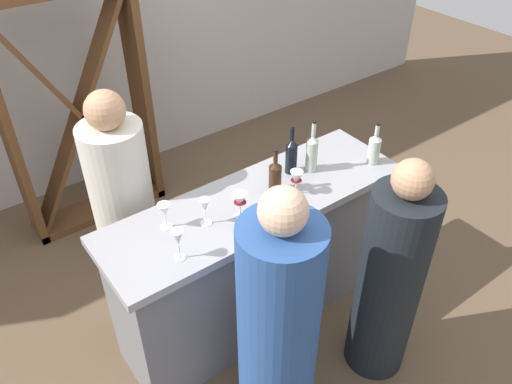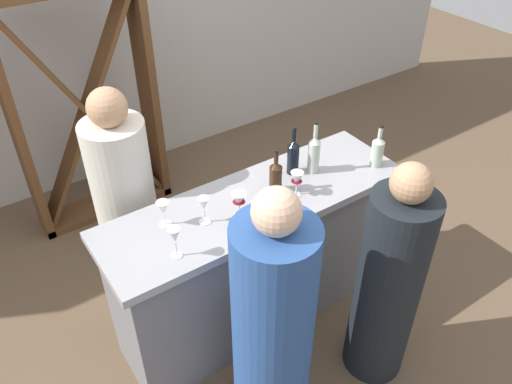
{
  "view_description": "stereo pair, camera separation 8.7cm",
  "coord_description": "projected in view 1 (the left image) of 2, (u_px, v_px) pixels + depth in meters",
  "views": [
    {
      "loc": [
        -1.34,
        -1.82,
        2.77
      ],
      "look_at": [
        0.0,
        0.0,
        1.03
      ],
      "focal_mm": 36.21,
      "sensor_mm": 36.0,
      "label": 1
    },
    {
      "loc": [
        -1.27,
        -1.87,
        2.77
      ],
      "look_at": [
        0.0,
        0.0,
        1.03
      ],
      "focal_mm": 36.21,
      "sensor_mm": 36.0,
      "label": 2
    }
  ],
  "objects": [
    {
      "name": "wine_bottle_center_clear_pale",
      "position": [
        312.0,
        152.0,
        3.04
      ],
      "size": [
        0.07,
        0.07,
        0.34
      ],
      "color": "#B7C6B2",
      "rests_on": "bar_counter"
    },
    {
      "name": "wine_bottle_leftmost_amber_brown",
      "position": [
        275.0,
        176.0,
        2.88
      ],
      "size": [
        0.07,
        0.07,
        0.28
      ],
      "color": "#331E0F",
      "rests_on": "bar_counter"
    },
    {
      "name": "wine_glass_near_center",
      "position": [
        296.0,
        179.0,
        2.86
      ],
      "size": [
        0.07,
        0.07,
        0.15
      ],
      "color": "white",
      "rests_on": "bar_counter"
    },
    {
      "name": "wine_bottle_second_right_clear_pale",
      "position": [
        374.0,
        148.0,
        3.11
      ],
      "size": [
        0.08,
        0.08,
        0.28
      ],
      "color": "#B7C6B2",
      "rests_on": "bar_counter"
    },
    {
      "name": "wine_glass_far_center",
      "position": [
        164.0,
        211.0,
        2.64
      ],
      "size": [
        0.07,
        0.07,
        0.15
      ],
      "color": "white",
      "rests_on": "bar_counter"
    },
    {
      "name": "ground_plane",
      "position": [
        256.0,
        313.0,
        3.48
      ],
      "size": [
        12.0,
        12.0,
        0.0
      ],
      "primitive_type": "plane",
      "color": "brown"
    },
    {
      "name": "bar_counter",
      "position": [
        256.0,
        261.0,
        3.18
      ],
      "size": [
        1.83,
        0.56,
        0.98
      ],
      "color": "slate",
      "rests_on": "ground"
    },
    {
      "name": "back_wall",
      "position": [
        89.0,
        17.0,
        4.04
      ],
      "size": [
        8.0,
        0.1,
        2.8
      ],
      "primitive_type": "cube",
      "color": "#BCB7B2",
      "rests_on": "ground"
    },
    {
      "name": "wine_glass_far_left",
      "position": [
        205.0,
        206.0,
        2.65
      ],
      "size": [
        0.07,
        0.07,
        0.16
      ],
      "color": "white",
      "rests_on": "bar_counter"
    },
    {
      "name": "wine_bottle_second_left_near_black",
      "position": [
        291.0,
        155.0,
        3.03
      ],
      "size": [
        0.07,
        0.07,
        0.31
      ],
      "color": "black",
      "rests_on": "bar_counter"
    },
    {
      "name": "wine_glass_near_left",
      "position": [
        178.0,
        239.0,
        2.44
      ],
      "size": [
        0.06,
        0.06,
        0.17
      ],
      "color": "white",
      "rests_on": "bar_counter"
    },
    {
      "name": "person_left_guest",
      "position": [
        278.0,
        330.0,
        2.5
      ],
      "size": [
        0.52,
        0.52,
        1.57
      ],
      "rotation": [
        0.0,
        0.0,
        1.95
      ],
      "color": "#284C8C",
      "rests_on": "ground"
    },
    {
      "name": "person_center_guest",
      "position": [
        389.0,
        281.0,
        2.81
      ],
      "size": [
        0.44,
        0.44,
        1.46
      ],
      "rotation": [
        0.0,
        0.0,
        1.87
      ],
      "color": "black",
      "rests_on": "ground"
    },
    {
      "name": "wine_glass_near_right",
      "position": [
        240.0,
        201.0,
        2.71
      ],
      "size": [
        0.08,
        0.08,
        0.15
      ],
      "color": "white",
      "rests_on": "bar_counter"
    },
    {
      "name": "wine_rack",
      "position": [
        78.0,
        114.0,
        3.79
      ],
      "size": [
        1.07,
        0.28,
        1.84
      ],
      "color": "brown",
      "rests_on": "ground"
    },
    {
      "name": "person_right_guest",
      "position": [
        127.0,
        219.0,
        3.13
      ],
      "size": [
        0.42,
        0.42,
        1.59
      ],
      "rotation": [
        0.0,
        0.0,
        -1.4
      ],
      "color": "beige",
      "rests_on": "ground"
    }
  ]
}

